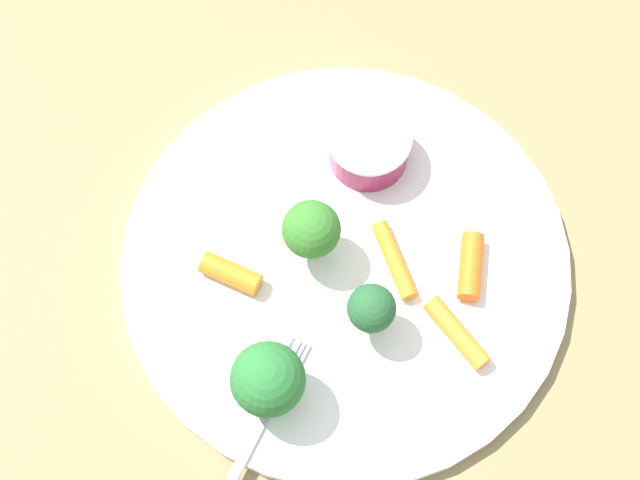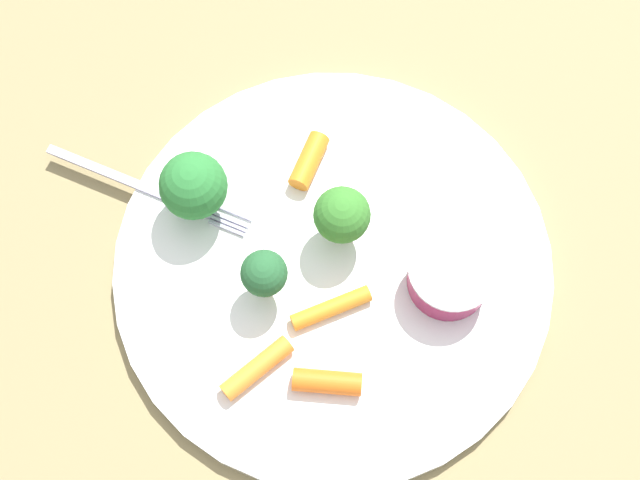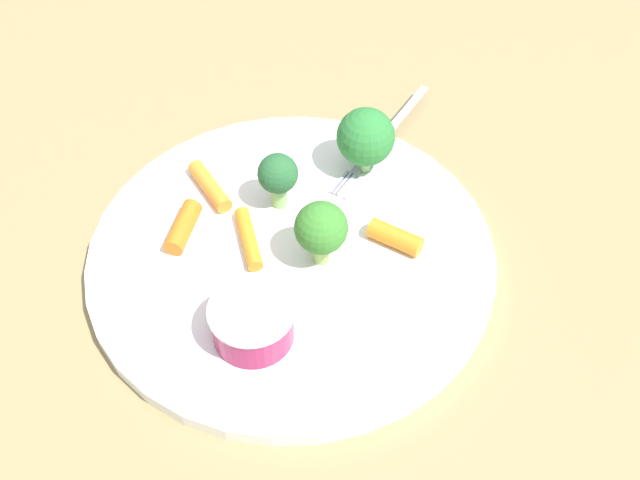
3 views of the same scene
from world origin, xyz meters
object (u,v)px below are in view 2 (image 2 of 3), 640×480
object	(u,v)px
plate	(333,268)
fork	(151,190)
carrot_stick_0	(327,382)
carrot_stick_3	(309,161)
broccoli_floret_2	(193,186)
broccoli_floret_0	(264,274)
broccoli_floret_1	(342,216)
carrot_stick_2	(257,368)
carrot_stick_1	(331,308)
sauce_cup	(450,276)

from	to	relation	value
plate	fork	xyz separation A→B (m)	(-0.14, -0.01, 0.01)
carrot_stick_0	carrot_stick_3	size ratio (longest dim) A/B	1.10
plate	broccoli_floret_2	world-z (taller)	broccoli_floret_2
broccoli_floret_0	broccoli_floret_2	size ratio (longest dim) A/B	0.84
carrot_stick_0	broccoli_floret_1	bearing A→B (deg)	113.37
broccoli_floret_1	carrot_stick_3	world-z (taller)	broccoli_floret_1
carrot_stick_0	carrot_stick_2	xyz separation A→B (m)	(-0.05, -0.01, -0.00)
plate	fork	distance (m)	0.14
broccoli_floret_2	fork	bearing A→B (deg)	-169.04
plate	carrot_stick_2	distance (m)	0.09
broccoli_floret_2	carrot_stick_1	distance (m)	0.13
broccoli_floret_1	fork	size ratio (longest dim) A/B	0.34
carrot_stick_1	fork	bearing A→B (deg)	174.10
carrot_stick_1	carrot_stick_2	bearing A→B (deg)	-111.17
plate	carrot_stick_3	bearing A→B (deg)	131.34
broccoli_floret_2	carrot_stick_1	size ratio (longest dim) A/B	1.03
broccoli_floret_1	carrot_stick_3	bearing A→B (deg)	141.91
sauce_cup	fork	world-z (taller)	sauce_cup
broccoli_floret_0	carrot_stick_2	xyz separation A→B (m)	(0.02, -0.05, -0.02)
fork	carrot_stick_2	bearing A→B (deg)	-29.92
broccoli_floret_0	broccoli_floret_1	distance (m)	0.07
carrot_stick_2	carrot_stick_3	world-z (taller)	carrot_stick_3
plate	broccoli_floret_1	xyz separation A→B (m)	(-0.01, 0.02, 0.04)
broccoli_floret_1	carrot_stick_3	xyz separation A→B (m)	(-0.05, 0.04, -0.03)
sauce_cup	carrot_stick_3	size ratio (longest dim) A/B	1.42
broccoli_floret_1	carrot_stick_0	distance (m)	0.11
fork	broccoli_floret_0	bearing A→B (deg)	-12.21
sauce_cup	fork	size ratio (longest dim) A/B	0.37
plate	broccoli_floret_1	bearing A→B (deg)	105.22
carrot_stick_0	carrot_stick_3	xyz separation A→B (m)	(-0.09, 0.14, 0.00)
broccoli_floret_1	carrot_stick_1	size ratio (longest dim) A/B	0.97
carrot_stick_1	sauce_cup	bearing A→B (deg)	42.66
broccoli_floret_0	broccoli_floret_2	distance (m)	0.08
plate	broccoli_floret_1	distance (m)	0.05
sauce_cup	carrot_stick_1	world-z (taller)	sauce_cup
broccoli_floret_2	carrot_stick_0	size ratio (longest dim) A/B	1.28
carrot_stick_0	carrot_stick_1	distance (m)	0.05
sauce_cup	carrot_stick_2	distance (m)	0.15
broccoli_floret_0	carrot_stick_3	xyz separation A→B (m)	(-0.02, 0.10, -0.02)
broccoli_floret_2	plate	bearing A→B (deg)	3.52
sauce_cup	fork	bearing A→B (deg)	-169.53
carrot_stick_1	fork	world-z (taller)	carrot_stick_1
broccoli_floret_0	fork	size ratio (longest dim) A/B	0.31
broccoli_floret_0	carrot_stick_2	bearing A→B (deg)	-66.33
broccoli_floret_0	carrot_stick_3	bearing A→B (deg)	101.59
carrot_stick_2	broccoli_floret_0	bearing A→B (deg)	113.67
sauce_cup	broccoli_floret_0	xyz separation A→B (m)	(-0.11, -0.06, 0.02)
carrot_stick_1	fork	distance (m)	0.16
carrot_stick_3	broccoli_floret_0	bearing A→B (deg)	-78.41
plate	carrot_stick_0	xyz separation A→B (m)	(0.04, -0.08, 0.01)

